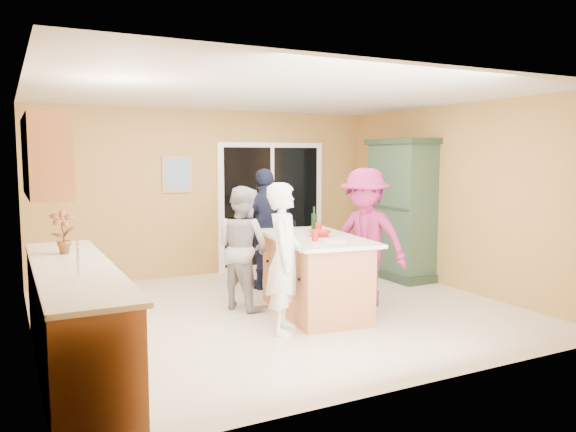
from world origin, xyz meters
name	(u,v)px	position (x,y,z in m)	size (l,w,h in m)	color
floor	(281,311)	(0.00, 0.00, 0.00)	(5.50, 5.50, 0.00)	beige
ceiling	(280,94)	(0.00, 0.00, 2.60)	(5.50, 5.00, 0.10)	silver
wall_back	(211,193)	(0.00, 2.50, 1.30)	(5.50, 0.10, 2.60)	tan
wall_front	(419,229)	(0.00, -2.50, 1.30)	(5.50, 0.10, 2.60)	tan
wall_left	(27,216)	(-2.75, 0.00, 1.30)	(0.10, 5.00, 2.60)	tan
wall_right	(455,197)	(2.75, 0.00, 1.30)	(0.10, 5.00, 2.60)	tan
left_cabinet_run	(76,325)	(-2.45, -1.05, 0.46)	(0.65, 3.05, 1.24)	#BE724A
upper_cabinets	(45,157)	(-2.58, -0.20, 1.88)	(0.35, 1.60, 0.75)	#BE724A
sliding_door	(272,206)	(1.05, 2.46, 1.05)	(1.90, 0.07, 2.10)	white
framed_picture	(177,174)	(-0.55, 2.48, 1.60)	(0.46, 0.04, 0.56)	tan
kitchen_island	(315,277)	(0.34, -0.23, 0.44)	(1.17, 1.87, 0.93)	#BE724A
green_hutch	(401,211)	(2.49, 0.86, 1.04)	(0.61, 1.16, 2.14)	#203422
woman_white	(284,258)	(-0.32, -0.74, 0.80)	(0.59, 0.38, 1.60)	silver
woman_grey	(243,247)	(-0.34, 0.37, 0.76)	(0.74, 0.57, 1.52)	#B1B1B3
woman_navy	(266,229)	(0.37, 1.20, 0.85)	(1.00, 0.42, 1.71)	#1A1F39
woman_magenta	(365,238)	(1.03, -0.28, 0.87)	(1.12, 0.64, 1.73)	#831C4D
serving_bowl	(319,233)	(0.39, -0.25, 0.96)	(0.27, 0.27, 0.07)	#AB1314
tulip_vase	(63,231)	(-2.45, -0.23, 1.16)	(0.23, 0.16, 0.44)	#A31013
tumbler_near	(315,236)	(0.15, -0.56, 0.99)	(0.08, 0.08, 0.11)	#AB1314
tumbler_far	(319,228)	(0.55, 0.04, 0.99)	(0.08, 0.08, 0.12)	#AB1314
wine_bottle	(314,221)	(0.57, 0.19, 1.05)	(0.07, 0.07, 0.31)	black
white_plate	(335,240)	(0.36, -0.65, 0.94)	(0.25, 0.25, 0.02)	silver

